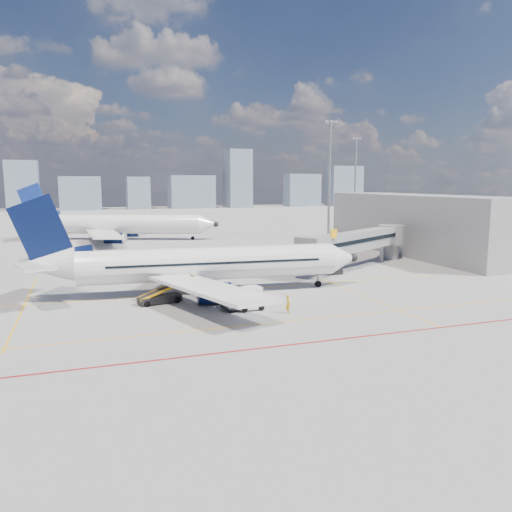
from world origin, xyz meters
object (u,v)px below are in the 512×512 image
Objects in this scene: ramp_worker at (288,304)px; belt_loader at (161,297)px; main_aircraft at (196,265)px; cargo_dolly at (243,297)px; baggage_tug at (249,302)px; second_aircraft at (117,224)px.

belt_loader is at bearing 59.21° from ramp_worker.
main_aircraft reaches higher than cargo_dolly.
belt_loader is at bearing 135.97° from cargo_dolly.
main_aircraft is at bearing 35.49° from ramp_worker.
main_aircraft is 12.84m from ramp_worker.
belt_loader is 13.17m from ramp_worker.
main_aircraft is at bearing 100.05° from cargo_dolly.
ramp_worker reaches higher than baggage_tug.
cargo_dolly is 8.67m from belt_loader.
ramp_worker is at bearing -41.17° from baggage_tug.
belt_loader is at bearing 138.55° from baggage_tug.
main_aircraft reaches higher than baggage_tug.
belt_loader is (0.27, -60.20, -2.57)m from second_aircraft.
baggage_tug is 1.39× the size of ramp_worker.
belt_loader is (-7.51, 5.57, -0.14)m from baggage_tug.
second_aircraft is 6.62× the size of belt_loader.
cargo_dolly reaches higher than baggage_tug.
second_aircraft is at bearing 76.17° from belt_loader.
main_aircraft is 15.18× the size of baggage_tug.
belt_loader is 3.50× the size of ramp_worker.
baggage_tug is (7.77, -65.77, -2.43)m from second_aircraft.
second_aircraft reaches higher than main_aircraft.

